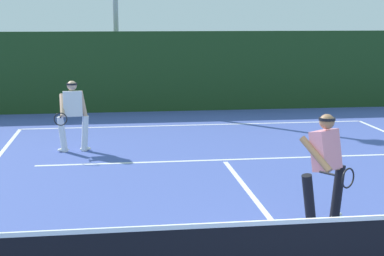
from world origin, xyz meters
TOP-DOWN VIEW (x-y plane):
  - court_line_baseline_far at (0.00, 10.86)m, footprint 9.86×0.10m
  - court_line_service at (0.00, 6.59)m, footprint 8.04×0.10m
  - court_line_centre at (0.00, 3.20)m, footprint 0.10×6.40m
  - player_near at (0.73, 2.40)m, footprint 0.91×1.08m
  - player_far at (-3.28, 7.87)m, footprint 0.78×0.89m
  - tennis_ball at (1.19, 1.61)m, footprint 0.07×0.07m
  - back_fence_windscreen at (0.00, 13.56)m, footprint 17.70×0.12m

SIDE VIEW (x-z plane):
  - court_line_baseline_far at x=0.00m, z-range 0.00..0.01m
  - court_line_service at x=0.00m, z-range 0.00..0.01m
  - court_line_centre at x=0.00m, z-range 0.00..0.01m
  - tennis_ball at x=1.19m, z-range 0.00..0.07m
  - player_far at x=-3.28m, z-range 0.08..1.73m
  - player_near at x=0.73m, z-range 0.09..1.77m
  - back_fence_windscreen at x=0.00m, z-range 0.00..2.61m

